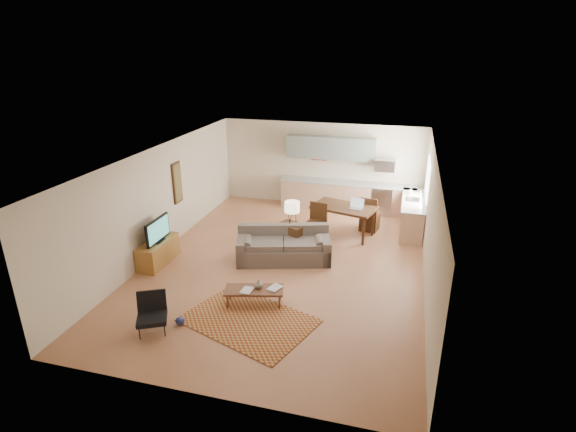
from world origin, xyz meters
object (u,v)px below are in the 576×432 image
(dining_table, at_px, (343,221))
(coffee_table, at_px, (254,297))
(armchair, at_px, (152,314))
(console_table, at_px, (292,238))
(tv_credenza, at_px, (158,252))
(sofa, at_px, (284,245))

(dining_table, bearing_deg, coffee_table, -91.72)
(coffee_table, height_order, dining_table, dining_table)
(armchair, bearing_deg, dining_table, 35.95)
(coffee_table, relative_size, console_table, 1.55)
(tv_credenza, height_order, dining_table, dining_table)
(tv_credenza, height_order, console_table, console_table)
(armchair, bearing_deg, sofa, 38.46)
(coffee_table, xyz_separation_m, console_table, (0.13, 2.58, 0.21))
(armchair, bearing_deg, console_table, 40.26)
(dining_table, bearing_deg, armchair, -101.89)
(coffee_table, distance_m, dining_table, 4.22)
(coffee_table, relative_size, dining_table, 0.72)
(tv_credenza, distance_m, console_table, 3.31)
(console_table, bearing_deg, armchair, -89.76)
(sofa, xyz_separation_m, armchair, (-1.57, -3.43, -0.06))
(coffee_table, xyz_separation_m, tv_credenza, (-2.85, 1.16, 0.11))
(coffee_table, distance_m, console_table, 2.59)
(coffee_table, bearing_deg, dining_table, 58.84)
(coffee_table, distance_m, armchair, 2.05)
(console_table, height_order, dining_table, dining_table)
(sofa, height_order, armchair, sofa)
(sofa, bearing_deg, tv_credenza, -178.56)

